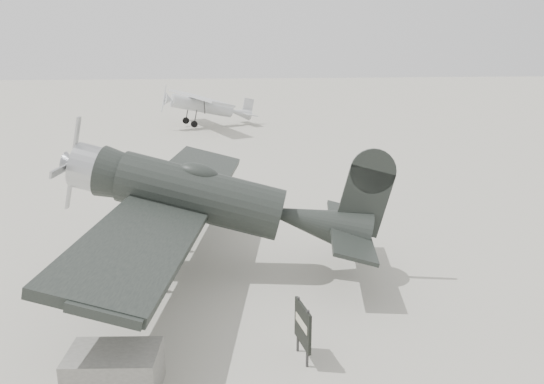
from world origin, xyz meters
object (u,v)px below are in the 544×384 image
Objects in this scene: lowwing_monoplane at (216,200)px; sign_board at (303,326)px; equipment_block at (114,371)px; highwing_monoplane at (206,103)px.

sign_board is at bearing -59.58° from lowwing_monoplane.
equipment_block is (-1.99, -5.39, -1.74)m from lowwing_monoplane.
lowwing_monoplane is 26.94m from highwing_monoplane.
lowwing_monoplane is 7.40× the size of equipment_block.
sign_board is (3.76, 0.71, 0.35)m from equipment_block.
equipment_block is at bearing -112.98° from highwing_monoplane.
sign_board is at bearing 10.64° from equipment_block.
highwing_monoplane is at bearing 101.37° from lowwing_monoplane.
highwing_monoplane is (-0.81, 26.92, -0.34)m from lowwing_monoplane.
lowwing_monoplane reaches higher than equipment_block.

